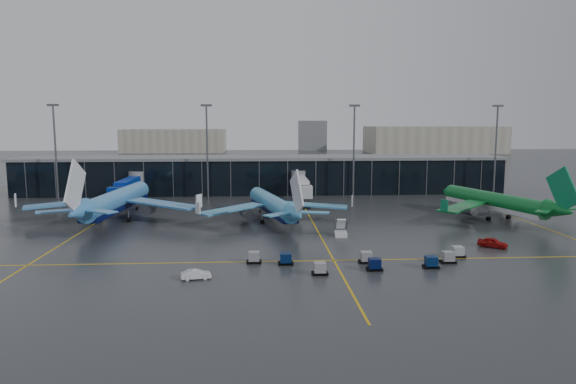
{
  "coord_description": "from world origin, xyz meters",
  "views": [
    {
      "loc": [
        -1.32,
        -89.7,
        20.65
      ],
      "look_at": [
        5.0,
        18.0,
        6.0
      ],
      "focal_mm": 32.0,
      "sensor_mm": 36.0,
      "label": 1
    }
  ],
  "objects": [
    {
      "name": "airliner_klm_near",
      "position": [
        1.6,
        16.54,
        5.87
      ],
      "size": [
        41.31,
        44.8,
        11.74
      ],
      "primitive_type": null,
      "rotation": [
        0.0,
        0.0,
        0.23
      ],
      "color": "#3C92C5",
      "rests_on": "ground"
    },
    {
      "name": "airliner_arkefly",
      "position": [
        -31.3,
        19.9,
        6.81
      ],
      "size": [
        42.25,
        47.21,
        13.62
      ],
      "primitive_type": null,
      "rotation": [
        0.0,
        0.0,
        -0.08
      ],
      "color": "#3C84C6",
      "rests_on": "ground"
    },
    {
      "name": "airliner_aer_lingus",
      "position": [
        49.45,
        17.19,
        6.0
      ],
      "size": [
        43.97,
        47.19,
        12.0
      ],
      "primitive_type": null,
      "rotation": [
        0.0,
        0.0,
        0.29
      ],
      "color": "#0C6527",
      "rests_on": "ground"
    },
    {
      "name": "distant_hangars",
      "position": [
        49.94,
        270.08,
        8.79
      ],
      "size": [
        260.0,
        71.0,
        22.0
      ],
      "color": "#B2AD99",
      "rests_on": "ground"
    },
    {
      "name": "jet_bridges",
      "position": [
        -35.0,
        42.99,
        4.55
      ],
      "size": [
        94.0,
        27.5,
        7.2
      ],
      "color": "#595B60",
      "rests_on": "ground"
    },
    {
      "name": "baggage_carts",
      "position": [
        14.56,
        -17.89,
        0.76
      ],
      "size": [
        33.58,
        9.32,
        1.7
      ],
      "color": "black",
      "rests_on": "ground"
    },
    {
      "name": "service_van_white",
      "position": [
        -9.65,
        -23.16,
        0.65
      ],
      "size": [
        4.15,
        2.1,
        1.31
      ],
      "primitive_type": "imported",
      "rotation": [
        0.0,
        0.0,
        1.76
      ],
      "color": "silver",
      "rests_on": "ground"
    },
    {
      "name": "service_van_red",
      "position": [
        37.63,
        -8.4,
        0.81
      ],
      "size": [
        4.92,
        4.43,
        1.62
      ],
      "primitive_type": "imported",
      "rotation": [
        0.0,
        0.0,
        0.91
      ],
      "color": "#9B0D0B",
      "rests_on": "ground"
    },
    {
      "name": "taxi_lines",
      "position": [
        10.0,
        10.61,
        0.01
      ],
      "size": [
        220.0,
        120.0,
        0.02
      ],
      "color": "gold",
      "rests_on": "ground"
    },
    {
      "name": "mobile_airstair",
      "position": [
        13.72,
        1.57,
        0.77
      ],
      "size": [
        2.49,
        3.39,
        3.45
      ],
      "rotation": [
        0.0,
        0.0,
        -0.09
      ],
      "color": "white",
      "rests_on": "ground"
    },
    {
      "name": "terminal_pier",
      "position": [
        0.0,
        62.0,
        5.42
      ],
      "size": [
        142.0,
        17.0,
        10.7
      ],
      "color": "black",
      "rests_on": "ground"
    },
    {
      "name": "ground",
      "position": [
        0.0,
        0.0,
        0.0
      ],
      "size": [
        600.0,
        600.0,
        0.0
      ],
      "primitive_type": "plane",
      "color": "#282B2D",
      "rests_on": "ground"
    },
    {
      "name": "flood_masts",
      "position": [
        5.0,
        50.0,
        13.81
      ],
      "size": [
        203.0,
        0.5,
        25.5
      ],
      "color": "#595B60",
      "rests_on": "ground"
    }
  ]
}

